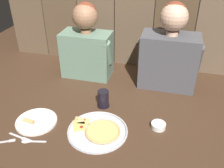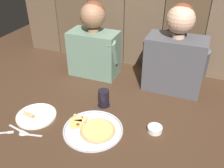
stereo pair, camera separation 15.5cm
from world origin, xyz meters
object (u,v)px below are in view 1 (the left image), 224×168
object	(u,v)px
dipping_bowl	(158,125)
diner_right	(170,51)
pizza_tray	(98,131)
dinner_plate	(36,121)
drinking_glass	(103,99)
diner_left	(86,44)

from	to	relation	value
dipping_bowl	diner_right	world-z (taller)	diner_right
pizza_tray	dinner_plate	bearing A→B (deg)	-177.88
drinking_glass	dipping_bowl	bearing A→B (deg)	-19.07
drinking_glass	dipping_bowl	xyz separation A→B (m)	(0.37, -0.13, -0.04)
diner_left	drinking_glass	bearing A→B (deg)	-57.86
drinking_glass	dinner_plate	bearing A→B (deg)	-142.37
pizza_tray	drinking_glass	distance (m)	0.26
dinner_plate	diner_left	xyz separation A→B (m)	(0.11, 0.65, 0.25)
pizza_tray	diner_left	xyz separation A→B (m)	(-0.28, 0.63, 0.25)
dipping_bowl	drinking_glass	bearing A→B (deg)	160.93
pizza_tray	drinking_glass	bearing A→B (deg)	99.41
dinner_plate	dipping_bowl	bearing A→B (deg)	10.79
dinner_plate	drinking_glass	xyz separation A→B (m)	(0.34, 0.27, 0.05)
drinking_glass	diner_right	distance (m)	0.58
dipping_bowl	diner_right	xyz separation A→B (m)	(0.00, 0.51, 0.25)
pizza_tray	diner_right	xyz separation A→B (m)	(0.34, 0.63, 0.26)
dinner_plate	dipping_bowl	xyz separation A→B (m)	(0.72, 0.14, 0.01)
drinking_glass	diner_right	xyz separation A→B (m)	(0.38, 0.38, 0.22)
drinking_glass	diner_left	size ratio (longest dim) A/B	0.20
dipping_bowl	diner_left	size ratio (longest dim) A/B	0.15
dinner_plate	diner_left	distance (m)	0.70
dipping_bowl	diner_left	distance (m)	0.83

